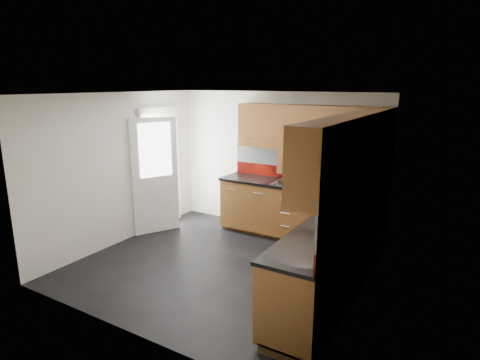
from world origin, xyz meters
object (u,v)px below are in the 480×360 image
Objects in this scene: toaster at (318,179)px; utensil_pot at (297,177)px; food_processor at (337,205)px; gas_hob at (293,183)px.

utensil_pot is at bearing -178.64° from toaster.
gas_hob is at bearing 132.20° from food_processor.
toaster is 1.03× the size of food_processor.
gas_hob is 0.40m from toaster.
utensil_pot is at bearing 128.93° from food_processor.
toaster is 1.58m from food_processor.
food_processor is (1.12, -1.23, 0.13)m from gas_hob.
utensil_pot is 1.76m from food_processor.
gas_hob is at bearing -157.32° from toaster.
utensil_pot is 1.31× the size of toaster.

